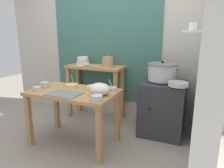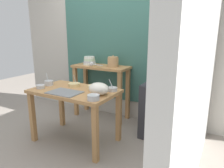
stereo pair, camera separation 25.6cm
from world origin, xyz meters
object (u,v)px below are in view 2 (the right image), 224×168
(prep_bowl_1, at_px, (40,86))
(prep_bowl_3, at_px, (93,97))
(steamer_pot, at_px, (166,73))
(prep_bowl_0, at_px, (49,83))
(serving_tray, at_px, (65,92))
(stove_block, at_px, (166,110))
(bowl_stack_enamel, at_px, (90,61))
(plastic_bag, at_px, (99,89))
(prep_bowl_4, at_px, (74,85))
(clay_pot, at_px, (113,62))
(wide_pan, at_px, (181,86))
(prep_table, at_px, (75,98))
(back_shelf_table, at_px, (101,79))
(prep_bowl_2, at_px, (94,87))
(ladle, at_px, (92,64))
(prep_bowl_5, at_px, (112,89))

(prep_bowl_1, xyz_separation_m, prep_bowl_3, (0.88, -0.07, 0.01))
(steamer_pot, bearing_deg, prep_bowl_0, -152.09)
(serving_tray, bearing_deg, stove_block, 41.77)
(stove_block, height_order, bowl_stack_enamel, bowl_stack_enamel)
(plastic_bag, bearing_deg, prep_bowl_4, 162.29)
(prep_bowl_4, bearing_deg, prep_bowl_0, -161.35)
(clay_pot, bearing_deg, steamer_pot, -7.08)
(wide_pan, bearing_deg, prep_table, -156.69)
(back_shelf_table, xyz_separation_m, bowl_stack_enamel, (-0.23, 0.00, 0.29))
(back_shelf_table, relative_size, prep_bowl_2, 5.57)
(steamer_pot, relative_size, wide_pan, 1.81)
(stove_block, height_order, ladle, ladle)
(back_shelf_table, height_order, stove_block, back_shelf_table)
(prep_bowl_0, bearing_deg, prep_bowl_1, -81.92)
(prep_bowl_1, xyz_separation_m, prep_bowl_5, (0.89, 0.35, 0.00))
(prep_bowl_0, xyz_separation_m, prep_bowl_5, (0.91, 0.17, -0.01))
(stove_block, xyz_separation_m, prep_bowl_1, (-1.44, -0.91, 0.36))
(stove_block, relative_size, steamer_pot, 1.70)
(prep_bowl_1, bearing_deg, prep_bowl_5, 21.43)
(back_shelf_table, xyz_separation_m, clay_pot, (0.23, 0.00, 0.30))
(prep_bowl_2, bearing_deg, back_shelf_table, 115.81)
(serving_tray, relative_size, prep_bowl_5, 2.64)
(clay_pot, height_order, wide_pan, clay_pot)
(clay_pot, height_order, ladle, clay_pot)
(stove_block, distance_m, prep_bowl_2, 1.07)
(plastic_bag, distance_m, prep_bowl_1, 0.84)
(bowl_stack_enamel, relative_size, ladle, 0.76)
(back_shelf_table, height_order, prep_bowl_1, back_shelf_table)
(prep_bowl_0, distance_m, prep_bowl_4, 0.37)
(bowl_stack_enamel, bearing_deg, stove_block, -5.52)
(prep_table, bearing_deg, wide_pan, 23.31)
(bowl_stack_enamel, bearing_deg, ladle, -40.96)
(prep_bowl_1, distance_m, prep_bowl_2, 0.71)
(clay_pot, relative_size, prep_bowl_0, 1.08)
(prep_bowl_2, bearing_deg, prep_bowl_3, -57.44)
(plastic_bag, relative_size, wide_pan, 0.99)
(prep_bowl_1, bearing_deg, wide_pan, 22.72)
(prep_bowl_1, bearing_deg, prep_table, 21.01)
(stove_block, height_order, prep_bowl_1, stove_block)
(wide_pan, height_order, prep_bowl_2, wide_pan)
(steamer_pot, xyz_separation_m, prep_bowl_0, (-1.43, -0.76, -0.15))
(prep_table, distance_m, steamer_pot, 1.27)
(prep_bowl_2, bearing_deg, plastic_bag, -43.46)
(prep_table, height_order, bowl_stack_enamel, bowl_stack_enamel)
(wide_pan, bearing_deg, prep_bowl_3, -135.39)
(back_shelf_table, distance_m, prep_bowl_0, 0.92)
(wide_pan, bearing_deg, steamer_pot, 136.09)
(clay_pot, distance_m, prep_bowl_3, 1.19)
(stove_block, relative_size, prep_bowl_4, 4.59)
(prep_table, bearing_deg, back_shelf_table, 99.08)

